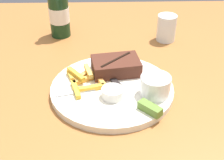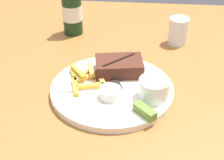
{
  "view_description": "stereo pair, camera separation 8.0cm",
  "coord_description": "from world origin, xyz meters",
  "px_view_note": "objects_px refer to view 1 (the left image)",
  "views": [
    {
      "loc": [
        -0.02,
        -0.66,
        1.23
      ],
      "look_at": [
        0.0,
        0.0,
        0.78
      ],
      "focal_mm": 50.0,
      "sensor_mm": 36.0,
      "label": 1
    },
    {
      "loc": [
        0.06,
        -0.66,
        1.23
      ],
      "look_at": [
        0.0,
        0.0,
        0.78
      ],
      "focal_mm": 50.0,
      "sensor_mm": 36.0,
      "label": 2
    }
  ],
  "objects_px": {
    "dipping_sauce_cup": "(111,93)",
    "pickle_spear": "(150,108)",
    "drinking_glass": "(166,28)",
    "beer_bottle": "(59,14)",
    "steak_portion": "(116,66)",
    "fork_utensil": "(80,91)",
    "dinner_plate": "(112,89)",
    "coleslaw_cup": "(155,85)",
    "knife_utensil": "(110,76)"
  },
  "relations": [
    {
      "from": "dinner_plate",
      "to": "knife_utensil",
      "type": "bearing_deg",
      "value": 96.84
    },
    {
      "from": "dinner_plate",
      "to": "beer_bottle",
      "type": "height_order",
      "value": "beer_bottle"
    },
    {
      "from": "coleslaw_cup",
      "to": "drinking_glass",
      "type": "xyz_separation_m",
      "value": [
        0.09,
        0.33,
        -0.0
      ]
    },
    {
      "from": "dipping_sauce_cup",
      "to": "fork_utensil",
      "type": "relative_size",
      "value": 0.41
    },
    {
      "from": "steak_portion",
      "to": "beer_bottle",
      "type": "distance_m",
      "value": 0.33
    },
    {
      "from": "fork_utensil",
      "to": "beer_bottle",
      "type": "relative_size",
      "value": 0.58
    },
    {
      "from": "pickle_spear",
      "to": "knife_utensil",
      "type": "xyz_separation_m",
      "value": [
        -0.09,
        0.15,
        -0.01
      ]
    },
    {
      "from": "drinking_glass",
      "to": "beer_bottle",
      "type": "bearing_deg",
      "value": 172.67
    },
    {
      "from": "beer_bottle",
      "to": "drinking_glass",
      "type": "relative_size",
      "value": 2.55
    },
    {
      "from": "steak_portion",
      "to": "coleslaw_cup",
      "type": "xyz_separation_m",
      "value": [
        0.09,
        -0.11,
        0.01
      ]
    },
    {
      "from": "beer_bottle",
      "to": "steak_portion",
      "type": "bearing_deg",
      "value": -56.27
    },
    {
      "from": "knife_utensil",
      "to": "coleslaw_cup",
      "type": "bearing_deg",
      "value": -150.12
    },
    {
      "from": "pickle_spear",
      "to": "fork_utensil",
      "type": "height_order",
      "value": "pickle_spear"
    },
    {
      "from": "dinner_plate",
      "to": "dipping_sauce_cup",
      "type": "xyz_separation_m",
      "value": [
        -0.0,
        -0.05,
        0.02
      ]
    },
    {
      "from": "drinking_glass",
      "to": "dipping_sauce_cup",
      "type": "bearing_deg",
      "value": -119.68
    },
    {
      "from": "dinner_plate",
      "to": "steak_portion",
      "type": "xyz_separation_m",
      "value": [
        0.01,
        0.07,
        0.03
      ]
    },
    {
      "from": "pickle_spear",
      "to": "knife_utensil",
      "type": "bearing_deg",
      "value": 121.35
    },
    {
      "from": "dinner_plate",
      "to": "pickle_spear",
      "type": "xyz_separation_m",
      "value": [
        0.09,
        -0.1,
        0.02
      ]
    },
    {
      "from": "pickle_spear",
      "to": "fork_utensil",
      "type": "bearing_deg",
      "value": 153.89
    },
    {
      "from": "knife_utensil",
      "to": "pickle_spear",
      "type": "bearing_deg",
      "value": -172.68
    },
    {
      "from": "steak_portion",
      "to": "pickle_spear",
      "type": "relative_size",
      "value": 2.43
    },
    {
      "from": "drinking_glass",
      "to": "steak_portion",
      "type": "bearing_deg",
      "value": -128.16
    },
    {
      "from": "pickle_spear",
      "to": "beer_bottle",
      "type": "bearing_deg",
      "value": 119.69
    },
    {
      "from": "fork_utensil",
      "to": "knife_utensil",
      "type": "distance_m",
      "value": 0.1
    },
    {
      "from": "dipping_sauce_cup",
      "to": "pickle_spear",
      "type": "xyz_separation_m",
      "value": [
        0.09,
        -0.06,
        -0.0
      ]
    },
    {
      "from": "steak_portion",
      "to": "fork_utensil",
      "type": "bearing_deg",
      "value": -135.72
    },
    {
      "from": "fork_utensil",
      "to": "drinking_glass",
      "type": "height_order",
      "value": "drinking_glass"
    },
    {
      "from": "coleslaw_cup",
      "to": "beer_bottle",
      "type": "xyz_separation_m",
      "value": [
        -0.28,
        0.38,
        0.03
      ]
    },
    {
      "from": "drinking_glass",
      "to": "dinner_plate",
      "type": "bearing_deg",
      "value": -122.79
    },
    {
      "from": "fork_utensil",
      "to": "drinking_glass",
      "type": "xyz_separation_m",
      "value": [
        0.27,
        0.32,
        0.02
      ]
    },
    {
      "from": "beer_bottle",
      "to": "coleslaw_cup",
      "type": "bearing_deg",
      "value": -54.03
    },
    {
      "from": "knife_utensil",
      "to": "beer_bottle",
      "type": "bearing_deg",
      "value": 4.82
    },
    {
      "from": "steak_portion",
      "to": "fork_utensil",
      "type": "xyz_separation_m",
      "value": [
        -0.09,
        -0.09,
        -0.02
      ]
    },
    {
      "from": "fork_utensil",
      "to": "knife_utensil",
      "type": "bearing_deg",
      "value": 25.52
    },
    {
      "from": "fork_utensil",
      "to": "drinking_glass",
      "type": "relative_size",
      "value": 1.49
    },
    {
      "from": "steak_portion",
      "to": "beer_bottle",
      "type": "relative_size",
      "value": 0.62
    },
    {
      "from": "coleslaw_cup",
      "to": "drinking_glass",
      "type": "relative_size",
      "value": 0.85
    },
    {
      "from": "dinner_plate",
      "to": "pickle_spear",
      "type": "relative_size",
      "value": 5.55
    },
    {
      "from": "steak_portion",
      "to": "drinking_glass",
      "type": "bearing_deg",
      "value": 51.84
    },
    {
      "from": "coleslaw_cup",
      "to": "dipping_sauce_cup",
      "type": "xyz_separation_m",
      "value": [
        -0.11,
        -0.01,
        -0.02
      ]
    },
    {
      "from": "dipping_sauce_cup",
      "to": "fork_utensil",
      "type": "xyz_separation_m",
      "value": [
        -0.08,
        0.02,
        -0.01
      ]
    },
    {
      "from": "dipping_sauce_cup",
      "to": "knife_utensil",
      "type": "height_order",
      "value": "dipping_sauce_cup"
    },
    {
      "from": "steak_portion",
      "to": "dipping_sauce_cup",
      "type": "distance_m",
      "value": 0.12
    },
    {
      "from": "coleslaw_cup",
      "to": "fork_utensil",
      "type": "xyz_separation_m",
      "value": [
        -0.19,
        0.01,
        -0.03
      ]
    },
    {
      "from": "steak_portion",
      "to": "coleslaw_cup",
      "type": "distance_m",
      "value": 0.14
    },
    {
      "from": "dinner_plate",
      "to": "coleslaw_cup",
      "type": "bearing_deg",
      "value": -19.31
    },
    {
      "from": "steak_portion",
      "to": "pickle_spear",
      "type": "distance_m",
      "value": 0.19
    },
    {
      "from": "dinner_plate",
      "to": "drinking_glass",
      "type": "bearing_deg",
      "value": 57.21
    },
    {
      "from": "dinner_plate",
      "to": "coleslaw_cup",
      "type": "height_order",
      "value": "coleslaw_cup"
    },
    {
      "from": "coleslaw_cup",
      "to": "fork_utensil",
      "type": "bearing_deg",
      "value": 175.6
    }
  ]
}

